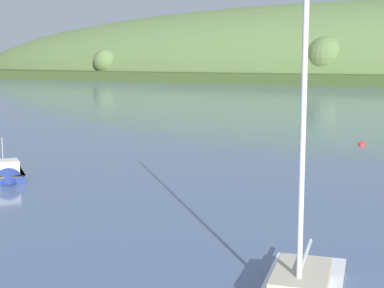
{
  "coord_description": "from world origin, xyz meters",
  "views": [
    {
      "loc": [
        22.73,
        -1.25,
        8.27
      ],
      "look_at": [
        2.66,
        39.89,
        1.69
      ],
      "focal_mm": 54.9,
      "sensor_mm": 36.0,
      "label": 1
    }
  ],
  "objects": [
    {
      "name": "far_shoreline_hill",
      "position": [
        -30.77,
        241.87,
        0.13
      ],
      "size": [
        511.96,
        133.09,
        63.1
      ],
      "rotation": [
        0.0,
        0.0,
        -0.06
      ],
      "color": "#3C4E24",
      "rests_on": "ground"
    },
    {
      "name": "fishing_boat_moored",
      "position": [
        -6.45,
        29.07,
        0.25
      ],
      "size": [
        5.68,
        5.41,
        3.55
      ],
      "rotation": [
        0.0,
        0.0,
        5.55
      ],
      "color": "navy",
      "rests_on": "ground"
    },
    {
      "name": "mooring_buoy_foreground",
      "position": [
        12.76,
        57.21,
        0.0
      ],
      "size": [
        0.68,
        0.68,
        0.76
      ],
      "color": "red",
      "rests_on": "ground"
    }
  ]
}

